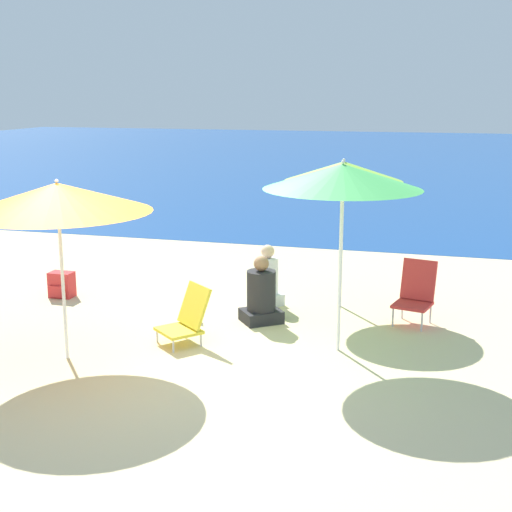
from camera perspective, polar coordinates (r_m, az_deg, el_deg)
ground_plane at (r=8.02m, az=-8.05°, el=-8.39°), size 60.00×60.00×0.00m
sea_water at (r=33.26m, az=10.31°, el=7.85°), size 60.00×40.00×0.01m
beach_umbrella_lime at (r=9.60m, az=7.02°, el=6.73°), size 1.58×1.58×2.04m
beach_umbrella_orange at (r=7.87m, az=-15.60°, el=4.53°), size 2.02×2.02×2.01m
beach_umbrella_green at (r=7.87m, az=6.94°, el=6.31°), size 1.76×1.76×2.18m
beach_chair_red at (r=9.34m, az=12.65°, el=-2.83°), size 0.55×0.61×0.81m
beach_chair_yellow at (r=8.46m, az=-5.54°, el=-4.90°), size 0.71×0.72×0.68m
person_seated_near at (r=9.15m, az=0.42°, el=-3.23°), size 0.63×0.62×0.87m
person_seated_far at (r=9.89m, az=0.93°, el=-1.95°), size 0.49×0.48×0.85m
backpack_red at (r=10.67m, az=-15.29°, el=-2.24°), size 0.34×0.26×0.37m
water_bottle at (r=9.35m, az=-4.90°, el=-4.39°), size 0.08×0.08×0.29m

